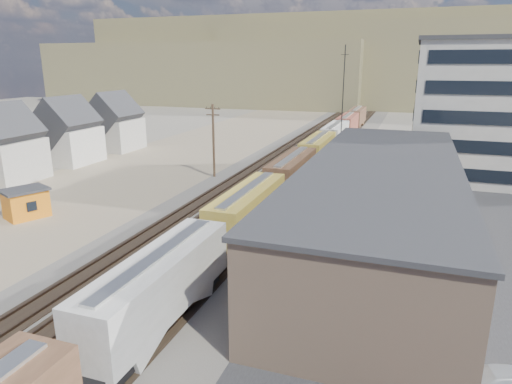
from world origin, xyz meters
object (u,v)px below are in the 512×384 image
(freight_train, at_px, (306,159))
(parked_car_blue, at_px, (466,179))
(utility_pole_north, at_px, (213,139))
(maintenance_shed, at_px, (26,203))

(freight_train, distance_m, parked_car_blue, 21.00)
(utility_pole_north, distance_m, maintenance_shed, 24.93)
(utility_pole_north, bearing_deg, freight_train, 13.19)
(utility_pole_north, relative_size, parked_car_blue, 2.02)
(utility_pole_north, bearing_deg, parked_car_blue, 13.06)
(freight_train, distance_m, utility_pole_north, 12.88)
(maintenance_shed, distance_m, parked_car_blue, 52.85)
(utility_pole_north, height_order, maintenance_shed, utility_pole_north)
(freight_train, xyz_separation_m, utility_pole_north, (-12.30, -2.88, 2.50))
(freight_train, distance_m, maintenance_shed, 34.20)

